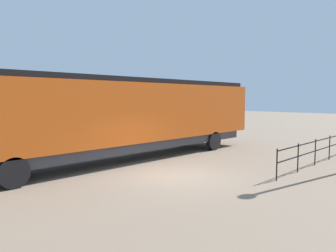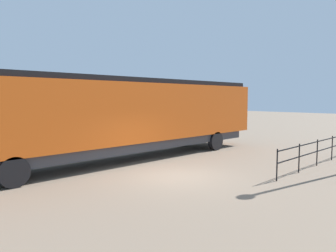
% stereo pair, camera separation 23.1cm
% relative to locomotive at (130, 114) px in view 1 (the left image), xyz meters
% --- Properties ---
extents(ground_plane, '(120.00, 120.00, 0.00)m').
position_rel_locomotive_xyz_m(ground_plane, '(4.19, -1.16, -2.29)').
color(ground_plane, '#84705B').
extents(locomotive, '(2.98, 18.07, 4.07)m').
position_rel_locomotive_xyz_m(locomotive, '(0.00, 0.00, 0.00)').
color(locomotive, '#D15114').
rests_on(locomotive, ground_plane).
extents(platform_fence, '(0.05, 11.75, 1.22)m').
position_rel_locomotive_xyz_m(platform_fence, '(7.35, 6.86, -1.50)').
color(platform_fence, black).
rests_on(platform_fence, ground_plane).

